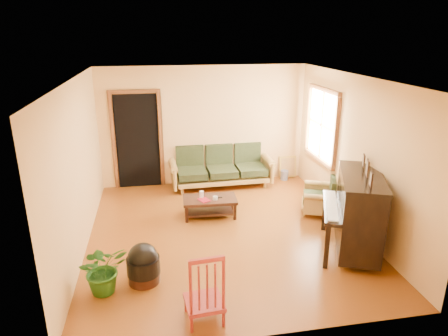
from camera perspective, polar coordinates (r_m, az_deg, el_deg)
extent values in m
plane|color=#64300D|center=(6.93, 0.03, -9.19)|extent=(5.00, 5.00, 0.00)
cube|color=black|center=(8.79, -12.24, 3.74)|extent=(1.08, 0.16, 2.05)
cube|color=white|center=(8.21, 13.81, 5.97)|extent=(0.12, 1.36, 1.46)
cube|color=#AA843E|center=(8.77, -0.36, 0.35)|extent=(2.22, 0.97, 0.94)
cube|color=black|center=(7.44, -2.04, -5.59)|extent=(1.01, 0.59, 0.36)
cube|color=#AA843E|center=(7.73, 13.44, -3.61)|extent=(0.93, 0.95, 0.74)
cube|color=black|center=(6.46, 18.65, -6.24)|extent=(1.31, 1.62, 1.25)
cylinder|color=black|center=(5.70, -11.41, -13.82)|extent=(0.53, 0.53, 0.43)
cube|color=maroon|center=(4.84, -2.92, -16.37)|extent=(0.48, 0.52, 0.94)
cube|color=gold|center=(9.46, 9.09, 0.20)|extent=(0.40, 0.09, 0.53)
cylinder|color=#314193|center=(9.35, 8.61, -1.00)|extent=(0.23, 0.23, 0.22)
imported|color=#205418|center=(5.57, -16.84, -13.59)|extent=(0.75, 0.70, 0.69)
imported|color=maroon|center=(7.22, -3.44, -4.76)|extent=(0.24, 0.27, 0.02)
cylinder|color=white|center=(7.36, -3.21, -3.82)|extent=(0.09, 0.09, 0.13)
cylinder|color=silver|center=(7.30, -1.25, -4.30)|extent=(0.11, 0.11, 0.06)
cube|color=black|center=(7.38, -0.82, -4.22)|extent=(0.15, 0.05, 0.01)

